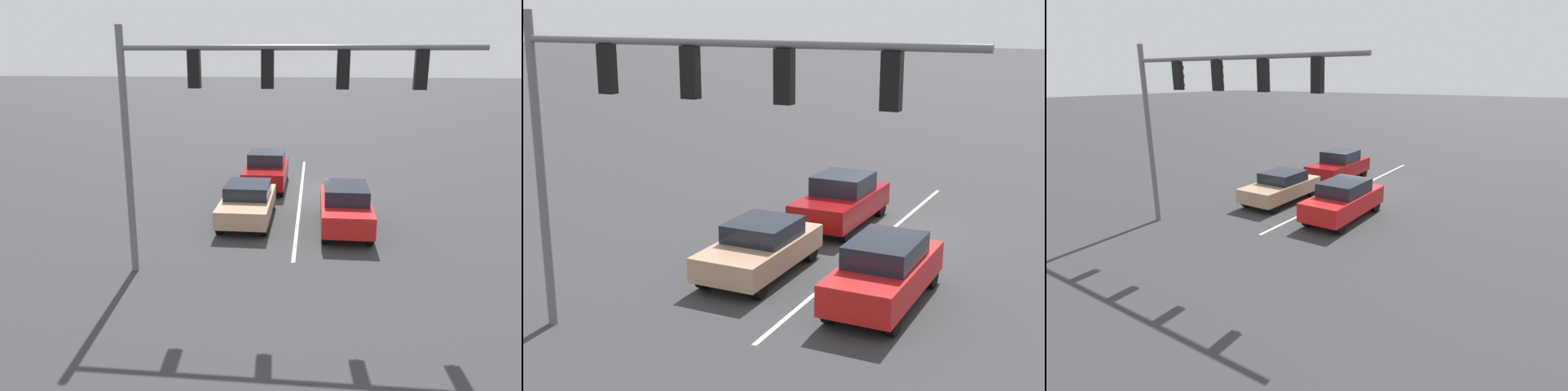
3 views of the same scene
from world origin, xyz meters
The scene contains 6 objects.
ground_plane centered at (0.00, 0.00, 0.00)m, with size 240.00×240.00×0.00m, color #333335.
lane_stripe_left_divider centered at (0.00, 1.51, 0.01)m, with size 0.12×15.03×0.01m, color silver.
car_tan_midlane_front centered at (1.90, 5.13, 0.73)m, with size 1.83×4.16×1.42m.
car_red_leftlane_front centered at (-1.71, 5.66, 0.83)m, with size 1.73×4.29×1.61m.
car_maroon_midlane_second centered at (1.67, -0.03, 0.83)m, with size 1.87×4.35×1.67m.
traffic_signal_gantry centered at (1.41, 10.01, 5.07)m, with size 9.34×0.37×6.84m.
Camera 1 is at (-0.52, 23.31, 6.10)m, focal length 35.00 mm.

